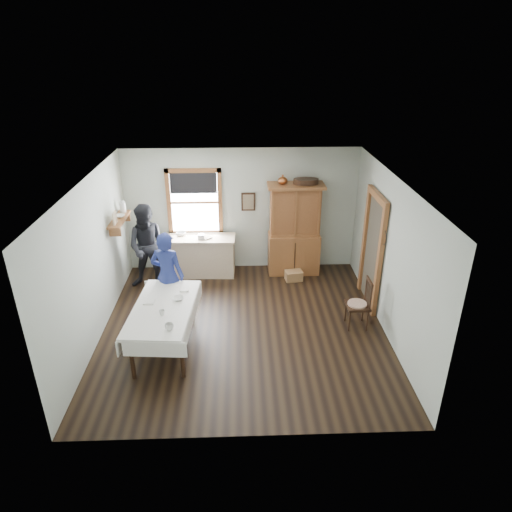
% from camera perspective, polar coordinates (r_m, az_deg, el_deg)
% --- Properties ---
extents(room, '(5.01, 5.01, 2.70)m').
position_cam_1_polar(room, '(7.64, -1.67, -0.51)').
color(room, black).
rests_on(room, ground).
extents(window, '(1.18, 0.07, 1.48)m').
position_cam_1_polar(window, '(9.87, -7.71, 7.10)').
color(window, white).
rests_on(window, room).
extents(doorway, '(0.09, 1.14, 2.22)m').
position_cam_1_polar(doorway, '(8.84, 14.40, 1.06)').
color(doorway, '#433C2F').
rests_on(doorway, room).
extents(wall_shelf, '(0.24, 1.00, 0.44)m').
position_cam_1_polar(wall_shelf, '(9.27, -16.67, 4.64)').
color(wall_shelf, '#9C5B30').
rests_on(wall_shelf, room).
extents(framed_picture, '(0.30, 0.04, 0.40)m').
position_cam_1_polar(framed_picture, '(9.85, -0.97, 6.78)').
color(framed_picture, black).
rests_on(framed_picture, room).
extents(rug_beater, '(0.01, 0.27, 0.27)m').
position_cam_1_polar(rug_beater, '(8.15, 15.79, 3.05)').
color(rug_beater, black).
rests_on(rug_beater, room).
extents(work_counter, '(1.55, 0.64, 0.87)m').
position_cam_1_polar(work_counter, '(10.01, -6.98, 0.03)').
color(work_counter, tan).
rests_on(work_counter, room).
extents(china_hutch, '(1.19, 0.57, 2.01)m').
position_cam_1_polar(china_hutch, '(9.84, 4.82, 3.31)').
color(china_hutch, '#9C5B30').
rests_on(china_hutch, room).
extents(dining_table, '(1.13, 1.95, 0.75)m').
position_cam_1_polar(dining_table, '(7.82, -11.33, -8.61)').
color(dining_table, white).
rests_on(dining_table, room).
extents(spindle_chair, '(0.44, 0.44, 0.94)m').
position_cam_1_polar(spindle_chair, '(8.31, 12.60, -5.79)').
color(spindle_chair, black).
rests_on(spindle_chair, room).
extents(pail, '(0.26, 0.26, 0.28)m').
position_cam_1_polar(pail, '(10.07, 2.50, -1.53)').
color(pail, gray).
rests_on(pail, room).
extents(wicker_basket, '(0.39, 0.30, 0.21)m').
position_cam_1_polar(wicker_basket, '(9.85, 4.73, -2.45)').
color(wicker_basket, '#946B43').
rests_on(wicker_basket, room).
extents(woman_blue, '(0.64, 0.50, 1.56)m').
position_cam_1_polar(woman_blue, '(8.40, -10.94, -2.82)').
color(woman_blue, navy).
rests_on(woman_blue, room).
extents(figure_dark, '(0.82, 0.64, 1.65)m').
position_cam_1_polar(figure_dark, '(9.53, -13.20, 0.76)').
color(figure_dark, black).
rests_on(figure_dark, room).
extents(table_cup_a, '(0.14, 0.14, 0.10)m').
position_cam_1_polar(table_cup_a, '(7.01, -10.79, -8.67)').
color(table_cup_a, silver).
rests_on(table_cup_a, dining_table).
extents(table_cup_b, '(0.12, 0.12, 0.08)m').
position_cam_1_polar(table_cup_b, '(7.39, -11.67, -6.94)').
color(table_cup_b, silver).
rests_on(table_cup_b, dining_table).
extents(table_bowl, '(0.24, 0.24, 0.05)m').
position_cam_1_polar(table_bowl, '(7.75, -9.68, -5.25)').
color(table_bowl, silver).
rests_on(table_bowl, dining_table).
extents(counter_book, '(0.26, 0.27, 0.02)m').
position_cam_1_polar(counter_book, '(9.74, -6.77, 2.21)').
color(counter_book, '#74644D').
rests_on(counter_book, work_counter).
extents(counter_bowl, '(0.25, 0.25, 0.07)m').
position_cam_1_polar(counter_bowl, '(9.99, -9.37, 2.79)').
color(counter_bowl, silver).
rests_on(counter_bowl, work_counter).
extents(shelf_bowl, '(0.22, 0.22, 0.05)m').
position_cam_1_polar(shelf_bowl, '(9.27, -16.67, 4.81)').
color(shelf_bowl, silver).
rests_on(shelf_bowl, wall_shelf).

